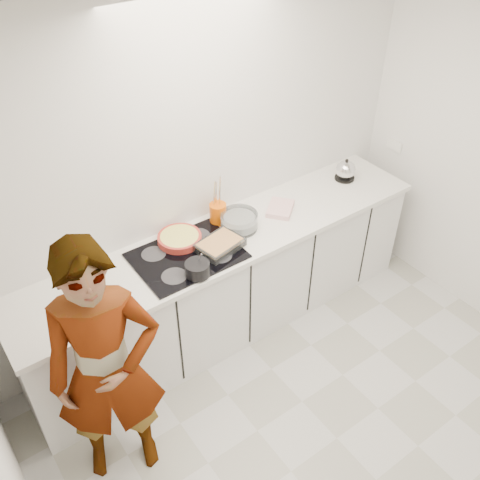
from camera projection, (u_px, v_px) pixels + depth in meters
floor at (337, 438)px, 3.59m from camera, size 3.60×3.20×0.00m
ceiling at (415, 50)px, 1.98m from camera, size 3.60×3.20×0.00m
wall_back at (201, 171)px, 3.81m from camera, size 3.60×0.00×2.60m
base_cabinets at (228, 285)px, 4.14m from camera, size 3.20×0.58×0.87m
countertop at (227, 239)px, 3.86m from camera, size 3.24×0.64×0.04m
hob at (187, 256)px, 3.67m from camera, size 0.72×0.54×0.01m
tart_dish at (180, 238)px, 3.77m from camera, size 0.40×0.40×0.05m
saucepan at (197, 269)px, 3.48m from camera, size 0.22×0.22×0.16m
baking_dish at (220, 245)px, 3.70m from camera, size 0.35×0.28×0.06m
mixing_bowl at (239, 222)px, 3.89m from camera, size 0.35×0.35×0.13m
tea_towel at (280, 208)px, 4.09m from camera, size 0.30×0.29×0.04m
kettle at (345, 171)px, 4.42m from camera, size 0.19×0.19×0.19m
utensil_crock at (218, 213)px, 3.94m from camera, size 0.15×0.15×0.16m
cook at (107, 371)px, 2.96m from camera, size 0.74×0.61×1.75m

